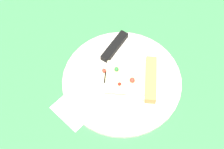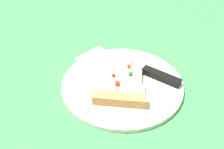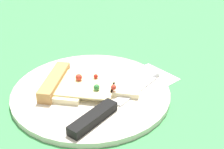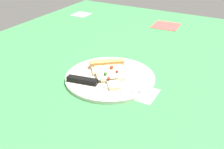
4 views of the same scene
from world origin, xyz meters
The scene contains 4 objects.
ground_plane centered at (0.00, 0.02, -1.50)cm, with size 156.63×156.63×3.00cm.
plate centered at (9.19, 9.50, 0.51)cm, with size 29.52×29.52×1.02cm, color silver.
pizza_slice centered at (10.83, 7.48, 1.81)cm, with size 17.02×18.42×2.55cm.
knife centered at (10.34, 16.47, 1.63)cm, with size 23.97×6.51×2.45cm.
Camera 3 is at (39.62, 50.09, 33.42)cm, focal length 51.44 mm.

